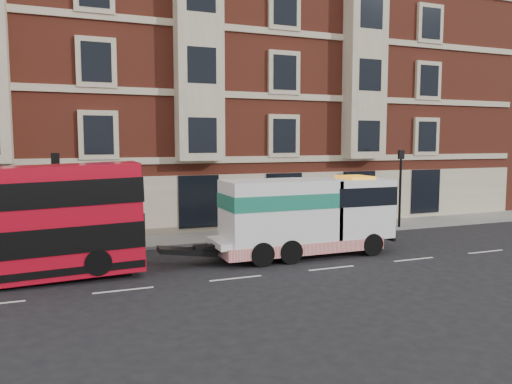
# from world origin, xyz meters

# --- Properties ---
(ground) EXTENTS (120.00, 120.00, 0.00)m
(ground) POSITION_xyz_m (0.00, 0.00, 0.00)
(ground) COLOR black
(ground) RESTS_ON ground
(sidewalk) EXTENTS (90.00, 3.00, 0.15)m
(sidewalk) POSITION_xyz_m (0.00, 7.50, 0.07)
(sidewalk) COLOR slate
(sidewalk) RESTS_ON ground
(victorian_terrace) EXTENTS (45.00, 12.00, 20.40)m
(victorian_terrace) POSITION_xyz_m (0.50, 15.00, 10.07)
(victorian_terrace) COLOR maroon
(victorian_terrace) RESTS_ON ground
(lamp_post_west) EXTENTS (0.35, 0.15, 4.35)m
(lamp_post_west) POSITION_xyz_m (-6.00, 6.20, 2.68)
(lamp_post_west) COLOR black
(lamp_post_west) RESTS_ON sidewalk
(lamp_post_east) EXTENTS (0.35, 0.15, 4.35)m
(lamp_post_east) POSITION_xyz_m (12.00, 6.20, 2.68)
(lamp_post_east) COLOR black
(lamp_post_east) RESTS_ON sidewalk
(tow_truck) EXTENTS (8.09, 2.39, 3.37)m
(tow_truck) POSITION_xyz_m (3.94, 2.30, 1.79)
(tow_truck) COLOR white
(tow_truck) RESTS_ON ground
(pedestrian) EXTENTS (0.65, 0.46, 1.72)m
(pedestrian) POSITION_xyz_m (-7.13, 6.15, 1.01)
(pedestrian) COLOR #182030
(pedestrian) RESTS_ON sidewalk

